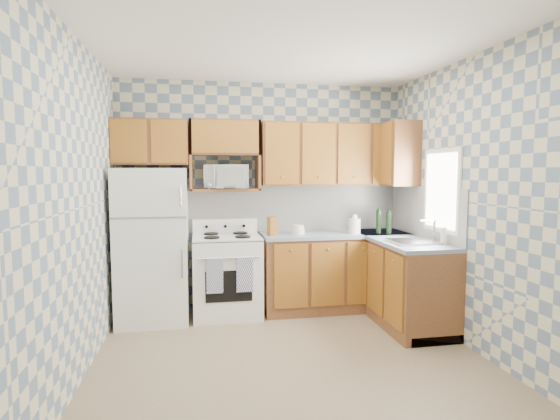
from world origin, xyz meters
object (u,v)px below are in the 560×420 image
(refrigerator, at_px, (153,245))
(microwave, at_px, (227,177))
(electric_kettle, at_px, (355,226))
(stove_body, at_px, (227,276))

(refrigerator, relative_size, microwave, 3.38)
(microwave, distance_m, electric_kettle, 1.60)
(stove_body, relative_size, microwave, 1.81)
(refrigerator, bearing_deg, microwave, 10.17)
(microwave, bearing_deg, stove_body, -91.57)
(stove_body, height_order, electric_kettle, electric_kettle)
(stove_body, xyz_separation_m, electric_kettle, (1.49, -0.09, 0.56))
(refrigerator, relative_size, stove_body, 1.87)
(refrigerator, distance_m, microwave, 1.12)
(refrigerator, height_order, stove_body, refrigerator)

